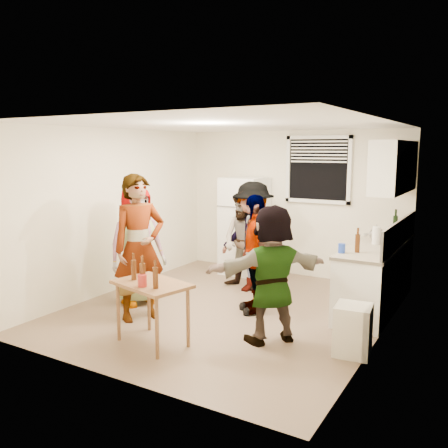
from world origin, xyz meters
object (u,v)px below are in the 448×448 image
Objects in this scene: guest_back_right at (252,291)px; beer_bottle_table at (143,285)px; guest_black at (254,311)px; guest_stripe at (141,318)px; beer_bottle_counter at (357,252)px; guest_orange at (271,340)px; trash_bin at (353,332)px; blue_cup at (342,253)px; guest_grey at (138,302)px; red_cup at (142,286)px; refrigerator at (245,226)px; wine_bottle at (395,234)px; serving_table at (153,343)px; kettle at (377,241)px; guest_back_left at (244,289)px.

beer_bottle_table is at bearing -84.27° from guest_back_right.
guest_stripe is at bearing -90.84° from guest_black.
beer_bottle_counter is 0.15× the size of guest_orange.
trash_bin is 2.71m from guest_stripe.
blue_cup reaches higher than guest_black.
beer_bottle_counter is 0.14× the size of guest_grey.
beer_bottle_table is at bearing -154.17° from trash_bin.
red_cup is (-1.77, -2.06, -0.18)m from beer_bottle_counter.
beer_bottle_table is 1.90m from guest_black.
guest_grey is 0.89× the size of guest_stripe.
guest_grey is (-2.73, -0.71, -0.90)m from blue_cup.
refrigerator is 2.51m from wine_bottle.
serving_table is (0.57, -3.29, -0.85)m from refrigerator.
beer_bottle_counter is 2.74m from serving_table.
beer_bottle_counter reaches higher than guest_stripe.
red_cup is (-1.92, -3.66, -0.18)m from wine_bottle.
guest_back_right is (-1.71, 0.47, -0.90)m from beer_bottle_counter.
kettle is at bearing -12.75° from refrigerator.
red_cup is 0.08× the size of guest_black.
refrigerator is 6.94× the size of beer_bottle_table.
red_cup is 1.22m from guest_stripe.
beer_bottle_counter is 1.96× the size of blue_cup.
guest_stripe is at bearing -43.62° from guest_orange.
refrigerator is at bearing 149.17° from beer_bottle_counter.
guest_back_right reaches higher than guest_black.
kettle reaches higher than serving_table.
refrigerator reaches higher than red_cup.
blue_cup is at bearing -34.98° from refrigerator.
beer_bottle_table reaches higher than red_cup.
serving_table is (-1.62, -1.75, -0.90)m from blue_cup.
beer_bottle_table is at bearing -111.39° from guest_grey.
serving_table is at bearing -77.66° from guest_back_left.
kettle is at bearing 56.32° from serving_table.
guest_stripe is (-2.43, -1.32, -0.90)m from beer_bottle_counter.
kettle reaches higher than trash_bin.
wine_bottle reaches higher than blue_cup.
kettle is at bearing 20.31° from guest_back_right.
beer_bottle_counter is at bearing -33.69° from guest_stripe.
kettle reaches higher than guest_stripe.
refrigerator is 2.74m from beer_bottle_counter.
refrigerator is at bearing -175.49° from wine_bottle.
guest_stripe is at bearing -131.48° from wine_bottle.
guest_stripe is (-2.69, -0.29, -0.25)m from trash_bin.
beer_bottle_counter is at bearing -48.19° from guest_grey.
serving_table reaches higher than guest_back_right.
guest_back_left is (0.46, -0.88, -0.85)m from refrigerator.
trash_bin is 2.32m from beer_bottle_table.
refrigerator is at bearing 99.58° from red_cup.
beer_bottle_counter reaches higher than guest_orange.
guest_back_right is at bearing 142.82° from trash_bin.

